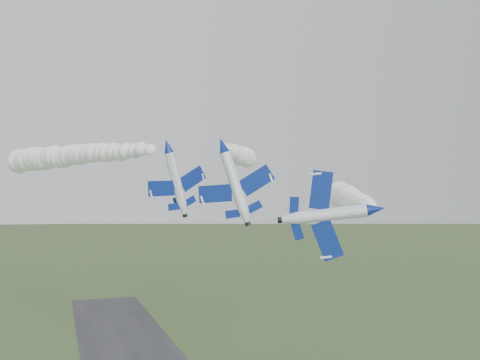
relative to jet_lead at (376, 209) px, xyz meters
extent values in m
cylinder|color=white|center=(0.00, 0.11, -0.01)|extent=(4.68, 7.75, 1.55)
cone|color=navy|center=(-2.07, -4.37, -0.01)|extent=(2.27, 2.51, 1.55)
cone|color=white|center=(1.99, 4.42, -0.01)|extent=(2.11, 2.17, 1.55)
cylinder|color=black|center=(2.38, 5.26, -0.01)|extent=(0.95, 0.84, 0.79)
ellipsoid|color=black|center=(-0.37, -1.94, 0.06)|extent=(2.06, 2.87, 1.03)
cube|color=navy|center=(-0.11, 0.98, 2.75)|extent=(1.51, 2.29, 4.27)
cube|color=navy|center=(0.48, 0.70, -2.80)|extent=(1.51, 2.29, 4.27)
cube|color=navy|center=(1.48, 3.73, 1.47)|extent=(0.71, 1.06, 1.86)
cube|color=navy|center=(1.80, 3.59, -1.48)|extent=(0.71, 1.06, 1.86)
cube|color=navy|center=(2.64, 2.95, 0.14)|extent=(2.48, 2.21, 0.35)
cylinder|color=white|center=(-18.54, 24.33, 8.84)|extent=(4.07, 7.75, 1.69)
cone|color=navy|center=(-16.99, 19.79, 8.84)|extent=(2.25, 2.44, 1.69)
cone|color=white|center=(-20.04, 28.71, 8.84)|extent=(2.13, 2.09, 1.69)
cylinder|color=black|center=(-20.34, 29.56, 8.84)|extent=(0.99, 0.79, 0.86)
ellipsoid|color=black|center=(-18.05, 22.44, 9.33)|extent=(1.91, 2.84, 1.13)
cube|color=navy|center=(-21.21, 24.19, 7.92)|extent=(4.52, 3.36, 1.33)
cube|color=navy|center=(-16.28, 25.88, 9.50)|extent=(4.52, 3.36, 1.33)
cube|color=navy|center=(-21.09, 27.49, 8.42)|extent=(1.99, 1.51, 0.61)
cube|color=navy|center=(-18.47, 28.39, 9.26)|extent=(1.99, 1.51, 0.61)
cube|color=navy|center=(-20.03, 27.62, 9.97)|extent=(1.11, 1.59, 1.94)
cylinder|color=white|center=(-10.02, 25.28, 9.34)|extent=(5.27, 9.13, 2.03)
cone|color=navy|center=(-12.16, 20.00, 9.34)|extent=(2.77, 2.95, 2.03)
cone|color=white|center=(-7.96, 30.36, 9.34)|extent=(2.61, 2.56, 2.03)
cylinder|color=black|center=(-7.56, 31.36, 9.34)|extent=(1.20, 0.98, 1.03)
ellipsoid|color=black|center=(-11.06, 23.20, 9.91)|extent=(2.42, 3.38, 1.35)
cube|color=navy|center=(-12.49, 27.21, 8.19)|extent=(5.37, 4.18, 1.66)
cube|color=navy|center=(-6.80, 24.91, 10.17)|extent=(5.37, 4.18, 1.66)
cube|color=navy|center=(-9.84, 30.08, 8.81)|extent=(2.37, 1.88, 0.76)
cube|color=navy|center=(-6.80, 28.85, 9.87)|extent=(2.37, 1.88, 0.76)
cube|color=navy|center=(-8.82, 29.39, 10.67)|extent=(1.43, 1.91, 2.29)
camera|label=1|loc=(-33.22, -50.90, 0.51)|focal=40.00mm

